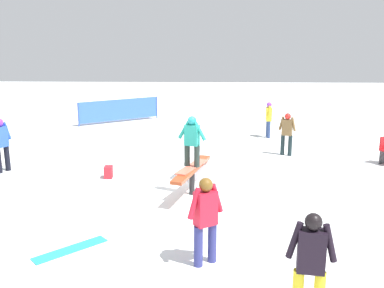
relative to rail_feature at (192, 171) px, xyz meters
The scene contains 12 objects.
ground_plane 0.61m from the rail_feature, ahead, with size 60.00×60.00×0.00m, color white.
rail_feature is the anchor object (origin of this frame).
snow_kicker_ramp 1.86m from the rail_feature, 164.12° to the left, with size 1.80×1.50×0.54m, color white.
main_rider_on_rail 0.74m from the rail_feature, ahead, with size 1.45×0.79×1.30m.
bystander_brown 4.99m from the rail_feature, 142.00° to the left, with size 0.32×0.58×1.45m.
bystander_red 3.49m from the rail_feature, ahead, with size 0.49×0.65×1.57m.
bystander_black 5.31m from the rail_feature, 19.59° to the left, with size 0.28×0.68×1.61m.
bystander_yellow 7.26m from the rail_feature, 157.04° to the left, with size 0.63×0.21×1.43m.
bystander_blue 5.94m from the rail_feature, 106.97° to the right, with size 0.66×0.41×1.61m.
loose_snowboard_cyan 3.80m from the rail_feature, 35.22° to the right, with size 1.41×0.28×0.02m, color #26B4C6.
backpack_on_snow 2.76m from the rail_feature, 117.36° to the right, with size 0.30×0.22×0.34m, color red.
safety_fence 10.46m from the rail_feature, 158.69° to the right, with size 2.30×3.36×1.10m.
Camera 1 is at (10.26, 0.36, 3.81)m, focal length 40.00 mm.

